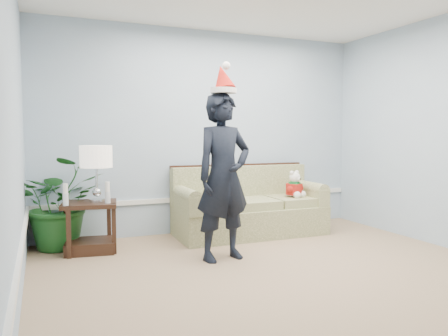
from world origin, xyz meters
name	(u,v)px	position (x,y,z in m)	size (l,w,h in m)	color
room_shell	(312,131)	(0.00, 0.00, 1.35)	(4.54, 5.04, 2.74)	tan
wainscot_trim	(142,223)	(-1.18, 1.18, 0.45)	(4.49, 4.99, 0.06)	white
sofa	(248,210)	(0.44, 2.09, 0.32)	(1.95, 0.87, 0.91)	#54602D
side_table	(90,232)	(-1.59, 1.97, 0.22)	(0.65, 0.58, 0.57)	#341A13
table_lamp	(96,159)	(-1.51, 1.95, 1.05)	(0.35, 0.35, 0.63)	silver
candle_pair	(87,194)	(-1.63, 1.81, 0.67)	(0.49, 0.06, 0.23)	silver
houseplant	(60,202)	(-1.88, 2.28, 0.54)	(0.96, 0.84, 1.07)	#1A521D
man	(224,177)	(-0.32, 1.13, 0.87)	(0.64, 0.42, 1.75)	black
santa_hat	(223,80)	(-0.32, 1.14, 1.88)	(0.34, 0.37, 0.32)	white
teddy_bear	(294,187)	(1.05, 1.93, 0.61)	(0.29, 0.29, 0.36)	white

